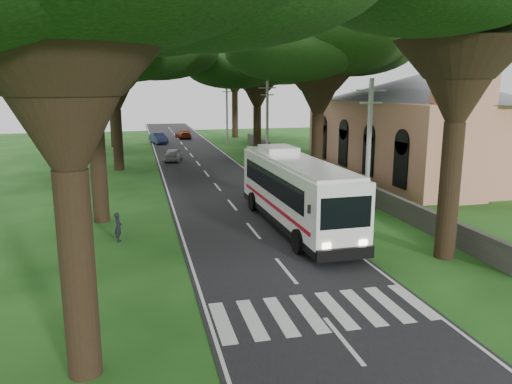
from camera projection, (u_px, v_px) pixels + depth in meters
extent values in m
plane|color=#184213|center=(301.00, 290.00, 19.07)|extent=(140.00, 140.00, 0.00)
cube|color=black|center=(208.00, 176.00, 42.83)|extent=(8.00, 120.00, 0.04)
cube|color=silver|center=(320.00, 312.00, 17.17)|extent=(8.00, 3.00, 0.01)
cube|color=#383533|center=(311.00, 167.00, 43.81)|extent=(0.35, 50.00, 1.20)
cube|color=#E18C6D|center=(417.00, 137.00, 43.42)|extent=(12.00, 22.00, 6.40)
pyramid|color=#595960|center=(422.00, 73.00, 42.28)|extent=(14.00, 24.00, 2.20)
cube|color=#E18C6D|center=(461.00, 126.00, 32.85)|extent=(3.00, 3.00, 10.00)
cone|color=#595960|center=(469.00, 34.00, 31.63)|extent=(4.00, 4.00, 1.60)
cylinder|color=gray|center=(368.00, 159.00, 25.19)|extent=(0.24, 0.24, 8.00)
cube|color=gray|center=(371.00, 90.00, 24.47)|extent=(1.60, 0.10, 0.10)
cube|color=gray|center=(371.00, 103.00, 24.60)|extent=(1.20, 0.10, 0.10)
cylinder|color=gray|center=(267.00, 127.00, 44.19)|extent=(0.24, 0.24, 8.00)
cube|color=gray|center=(267.00, 88.00, 43.48)|extent=(1.60, 0.10, 0.10)
cube|color=gray|center=(267.00, 95.00, 43.60)|extent=(1.20, 0.10, 0.10)
cylinder|color=gray|center=(227.00, 114.00, 63.20)|extent=(0.24, 0.24, 8.00)
cube|color=gray|center=(227.00, 87.00, 62.48)|extent=(1.60, 0.10, 0.10)
cube|color=gray|center=(227.00, 92.00, 62.61)|extent=(1.20, 0.10, 0.10)
cylinder|color=black|center=(78.00, 276.00, 12.96)|extent=(0.90, 0.90, 5.62)
cone|color=black|center=(63.00, 92.00, 11.97)|extent=(3.20, 3.20, 3.80)
cylinder|color=black|center=(99.00, 171.00, 28.03)|extent=(0.90, 0.90, 5.88)
cone|color=black|center=(93.00, 83.00, 27.00)|extent=(3.20, 3.20, 3.80)
cylinder|color=black|center=(118.00, 140.00, 45.29)|extent=(0.90, 0.90, 5.48)
cone|color=black|center=(115.00, 88.00, 44.31)|extent=(3.20, 3.20, 3.80)
ellipsoid|color=black|center=(112.00, 44.00, 43.51)|extent=(16.14, 16.14, 6.78)
cylinder|color=black|center=(114.00, 123.00, 62.11)|extent=(0.90, 0.90, 6.05)
cone|color=black|center=(111.00, 82.00, 61.07)|extent=(3.20, 3.20, 3.80)
ellipsoid|color=black|center=(109.00, 44.00, 60.12)|extent=(12.73, 12.73, 5.35)
cylinder|color=black|center=(449.00, 191.00, 22.04)|extent=(0.90, 0.90, 6.11)
cone|color=black|center=(459.00, 77.00, 21.00)|extent=(3.20, 3.20, 3.80)
cylinder|color=black|center=(317.00, 149.00, 39.34)|extent=(0.90, 0.90, 5.42)
cone|color=black|center=(319.00, 89.00, 38.36)|extent=(3.20, 3.20, 3.80)
ellipsoid|color=black|center=(320.00, 39.00, 37.57)|extent=(13.70, 13.70, 5.75)
cylinder|color=black|center=(257.00, 130.00, 56.35)|extent=(0.90, 0.90, 5.21)
cone|color=black|center=(257.00, 90.00, 55.40)|extent=(3.20, 3.20, 3.80)
ellipsoid|color=black|center=(257.00, 57.00, 54.67)|extent=(14.86, 14.86, 6.24)
cylinder|color=black|center=(235.00, 115.00, 73.56)|extent=(0.90, 0.90, 6.44)
cone|color=black|center=(235.00, 80.00, 72.47)|extent=(3.20, 3.20, 3.80)
ellipsoid|color=black|center=(234.00, 44.00, 71.43)|extent=(14.30, 14.30, 6.01)
cube|color=white|center=(296.00, 191.00, 27.09)|extent=(2.98, 12.79, 3.13)
cube|color=black|center=(294.00, 181.00, 27.30)|extent=(2.98, 10.46, 1.17)
cube|color=black|center=(295.00, 217.00, 27.41)|extent=(3.02, 12.83, 0.37)
cube|color=#B30B20|center=(295.00, 203.00, 27.24)|extent=(3.00, 11.52, 0.19)
cube|color=white|center=(296.00, 161.00, 26.75)|extent=(2.76, 12.15, 0.19)
cylinder|color=black|center=(299.00, 241.00, 23.06)|extent=(0.40, 1.18, 1.17)
cylinder|color=black|center=(351.00, 237.00, 23.73)|extent=(0.40, 1.18, 1.17)
cylinder|color=black|center=(253.00, 202.00, 30.87)|extent=(0.40, 1.18, 1.17)
cylinder|color=black|center=(294.00, 199.00, 31.54)|extent=(0.40, 1.18, 1.17)
imported|color=#9B9A9E|center=(173.00, 154.00, 50.94)|extent=(2.32, 4.09, 1.31)
imported|color=navy|center=(158.00, 138.00, 66.14)|extent=(2.50, 4.49, 1.40)
imported|color=maroon|center=(183.00, 134.00, 72.30)|extent=(2.20, 4.55, 1.28)
imported|color=black|center=(118.00, 227.00, 24.77)|extent=(0.39, 0.57, 1.49)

